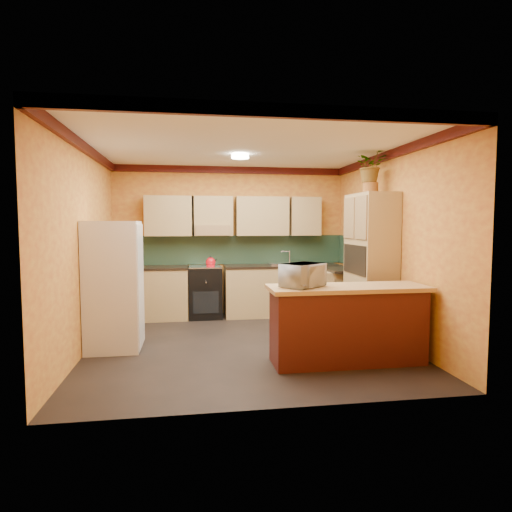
# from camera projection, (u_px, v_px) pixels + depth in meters

# --- Properties ---
(room_shell) EXTENTS (4.24, 4.24, 2.72)m
(room_shell) POSITION_uv_depth(u_px,v_px,m) (244.00, 194.00, 6.05)
(room_shell) COLOR black
(room_shell) RESTS_ON ground
(base_cabinets_back) EXTENTS (3.65, 0.60, 0.88)m
(base_cabinets_back) POSITION_uv_depth(u_px,v_px,m) (240.00, 292.00, 7.69)
(base_cabinets_back) COLOR tan
(base_cabinets_back) RESTS_ON ground
(countertop_back) EXTENTS (3.65, 0.62, 0.04)m
(countertop_back) POSITION_uv_depth(u_px,v_px,m) (240.00, 267.00, 7.65)
(countertop_back) COLOR black
(countertop_back) RESTS_ON base_cabinets_back
(stove) EXTENTS (0.58, 0.58, 0.91)m
(stove) POSITION_uv_depth(u_px,v_px,m) (205.00, 292.00, 7.59)
(stove) COLOR black
(stove) RESTS_ON ground
(kettle) EXTENTS (0.22, 0.22, 0.18)m
(kettle) POSITION_uv_depth(u_px,v_px,m) (211.00, 262.00, 7.51)
(kettle) COLOR red
(kettle) RESTS_ON stove
(sink) EXTENTS (0.48, 0.40, 0.03)m
(sink) POSITION_uv_depth(u_px,v_px,m) (282.00, 264.00, 7.77)
(sink) COLOR silver
(sink) RESTS_ON countertop_back
(base_cabinets_right) EXTENTS (0.60, 0.80, 0.88)m
(base_cabinets_right) POSITION_uv_depth(u_px,v_px,m) (344.00, 297.00, 7.17)
(base_cabinets_right) COLOR tan
(base_cabinets_right) RESTS_ON ground
(countertop_right) EXTENTS (0.62, 0.80, 0.04)m
(countertop_right) POSITION_uv_depth(u_px,v_px,m) (344.00, 270.00, 7.14)
(countertop_right) COLOR black
(countertop_right) RESTS_ON base_cabinets_right
(fridge) EXTENTS (0.68, 0.66, 1.70)m
(fridge) POSITION_uv_depth(u_px,v_px,m) (114.00, 286.00, 5.63)
(fridge) COLOR silver
(fridge) RESTS_ON ground
(pantry) EXTENTS (0.48, 0.90, 2.10)m
(pantry) POSITION_uv_depth(u_px,v_px,m) (370.00, 266.00, 6.23)
(pantry) COLOR tan
(pantry) RESTS_ON ground
(fern_pot) EXTENTS (0.22, 0.22, 0.16)m
(fern_pot) POSITION_uv_depth(u_px,v_px,m) (370.00, 188.00, 6.19)
(fern_pot) COLOR brown
(fern_pot) RESTS_ON pantry
(fern) EXTENTS (0.49, 0.44, 0.49)m
(fern) POSITION_uv_depth(u_px,v_px,m) (371.00, 166.00, 6.17)
(fern) COLOR tan
(fern) RESTS_ON fern_pot
(breakfast_bar) EXTENTS (1.80, 0.55, 0.88)m
(breakfast_bar) POSITION_uv_depth(u_px,v_px,m) (347.00, 326.00, 5.11)
(breakfast_bar) COLOR #4A1D11
(breakfast_bar) RESTS_ON ground
(bar_top) EXTENTS (1.90, 0.65, 0.05)m
(bar_top) POSITION_uv_depth(u_px,v_px,m) (348.00, 288.00, 5.08)
(bar_top) COLOR tan
(bar_top) RESTS_ON breakfast_bar
(microwave) EXTENTS (0.60, 0.57, 0.28)m
(microwave) POSITION_uv_depth(u_px,v_px,m) (303.00, 275.00, 4.98)
(microwave) COLOR silver
(microwave) RESTS_ON bar_top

